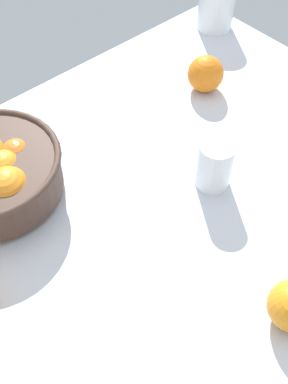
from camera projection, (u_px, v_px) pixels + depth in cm
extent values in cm
cube|color=silver|center=(132.00, 227.00, 80.30)|extent=(121.18, 82.39, 3.00)
sphere|color=orange|center=(18.00, 157.00, 81.19)|extent=(6.89, 6.89, 6.89)
sphere|color=orange|center=(9.00, 190.00, 75.92)|extent=(8.04, 8.04, 8.04)
sphere|color=orange|center=(6.00, 170.00, 79.19)|extent=(7.21, 7.21, 7.21)
cylinder|color=white|center=(215.00, 165.00, 80.86)|extent=(6.30, 6.30, 9.52)
cylinder|color=yellow|center=(214.00, 169.00, 81.82)|extent=(5.54, 5.54, 7.08)
cylinder|color=white|center=(216.00, 6.00, 111.36)|extent=(8.68, 8.68, 10.94)
cylinder|color=#F3B33F|center=(215.00, 15.00, 113.11)|extent=(7.64, 7.64, 6.50)
sphere|color=orange|center=(206.00, 74.00, 98.00)|extent=(7.67, 7.67, 7.67)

